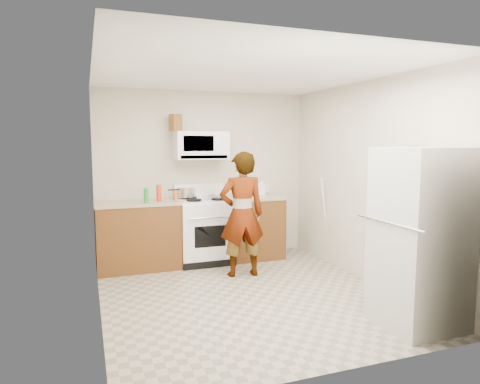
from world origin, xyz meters
name	(u,v)px	position (x,y,z in m)	size (l,w,h in m)	color
floor	(246,295)	(0.00, 0.00, 0.00)	(3.60, 3.60, 0.00)	gray
back_wall	(205,175)	(0.00, 1.79, 1.25)	(3.20, 0.02, 2.50)	beige
right_wall	(366,182)	(1.59, 0.00, 1.25)	(0.02, 3.60, 2.50)	beige
cabinet_left	(138,236)	(-1.04, 1.49, 0.45)	(1.12, 0.62, 0.90)	brown
counter_left	(137,203)	(-1.04, 1.49, 0.92)	(1.14, 0.64, 0.04)	tan
cabinet_right	(254,228)	(0.68, 1.49, 0.45)	(0.80, 0.62, 0.90)	brown
counter_right	(254,198)	(0.68, 1.49, 0.92)	(0.82, 0.64, 0.04)	tan
gas_range	(204,229)	(-0.10, 1.48, 0.49)	(0.76, 0.65, 1.13)	white
microwave	(201,146)	(-0.10, 1.61, 1.70)	(0.76, 0.38, 0.40)	white
person	(242,214)	(0.20, 0.70, 0.81)	(0.59, 0.39, 1.63)	tan
fridge	(420,238)	(1.24, -1.31, 0.85)	(0.70, 0.70, 1.70)	silver
kettle	(262,189)	(0.88, 1.67, 1.02)	(0.14, 0.14, 0.17)	white
jug	(176,123)	(-0.47, 1.60, 2.02)	(0.14, 0.14, 0.24)	brown
saucepan	(186,192)	(-0.32, 1.63, 1.02)	(0.25, 0.25, 0.13)	silver
tray	(211,198)	(0.00, 1.43, 0.96)	(0.25, 0.16, 0.05)	white
bottle_spray	(159,193)	(-0.75, 1.42, 1.05)	(0.07, 0.07, 0.23)	red
bottle_hot_sauce	(176,196)	(-0.52, 1.42, 1.01)	(0.05, 0.05, 0.14)	orange
bottle_green_cap	(146,196)	(-0.94, 1.32, 1.03)	(0.06, 0.06, 0.20)	#18862B
pot_lid	(172,201)	(-0.58, 1.38, 0.94)	(0.27, 0.27, 0.01)	white
broom	(326,219)	(1.60, 0.94, 0.63)	(0.03, 0.03, 1.26)	silver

